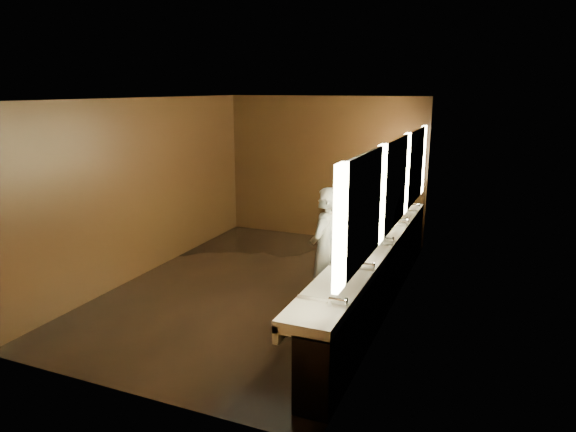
# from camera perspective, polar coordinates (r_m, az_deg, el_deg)

# --- Properties ---
(floor) EXTENTS (6.00, 6.00, 0.00)m
(floor) POSITION_cam_1_polar(r_m,az_deg,el_deg) (7.87, -3.25, -7.94)
(floor) COLOR black
(floor) RESTS_ON ground
(ceiling) EXTENTS (4.00, 6.00, 0.02)m
(ceiling) POSITION_cam_1_polar(r_m,az_deg,el_deg) (7.30, -3.56, 12.90)
(ceiling) COLOR #2D2D2B
(ceiling) RESTS_ON wall_back
(wall_back) EXTENTS (4.00, 0.02, 2.80)m
(wall_back) POSITION_cam_1_polar(r_m,az_deg,el_deg) (10.20, 4.04, 5.31)
(wall_back) COLOR black
(wall_back) RESTS_ON floor
(wall_front) EXTENTS (4.00, 0.02, 2.80)m
(wall_front) POSITION_cam_1_polar(r_m,az_deg,el_deg) (5.03, -18.57, -4.55)
(wall_front) COLOR black
(wall_front) RESTS_ON floor
(wall_left) EXTENTS (0.02, 6.00, 2.80)m
(wall_left) POSITION_cam_1_polar(r_m,az_deg,el_deg) (8.51, -15.60, 3.09)
(wall_left) COLOR black
(wall_left) RESTS_ON floor
(wall_right) EXTENTS (0.02, 6.00, 2.80)m
(wall_right) POSITION_cam_1_polar(r_m,az_deg,el_deg) (6.84, 11.85, 0.71)
(wall_right) COLOR black
(wall_right) RESTS_ON floor
(sink_counter) EXTENTS (0.55, 5.40, 1.01)m
(sink_counter) POSITION_cam_1_polar(r_m,az_deg,el_deg) (7.14, 9.85, -6.22)
(sink_counter) COLOR black
(sink_counter) RESTS_ON floor
(mirror_band) EXTENTS (0.06, 5.03, 1.15)m
(mirror_band) POSITION_cam_1_polar(r_m,az_deg,el_deg) (6.77, 11.83, 3.61)
(mirror_band) COLOR #FFF2B3
(mirror_band) RESTS_ON wall_right
(person) EXTENTS (0.45, 0.65, 1.69)m
(person) POSITION_cam_1_polar(r_m,az_deg,el_deg) (6.88, 4.16, -3.75)
(person) COLOR #7E9ABC
(person) RESTS_ON floor
(trash_bin) EXTENTS (0.45, 0.45, 0.58)m
(trash_bin) POSITION_cam_1_polar(r_m,az_deg,el_deg) (5.56, 2.79, -14.46)
(trash_bin) COLOR black
(trash_bin) RESTS_ON floor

